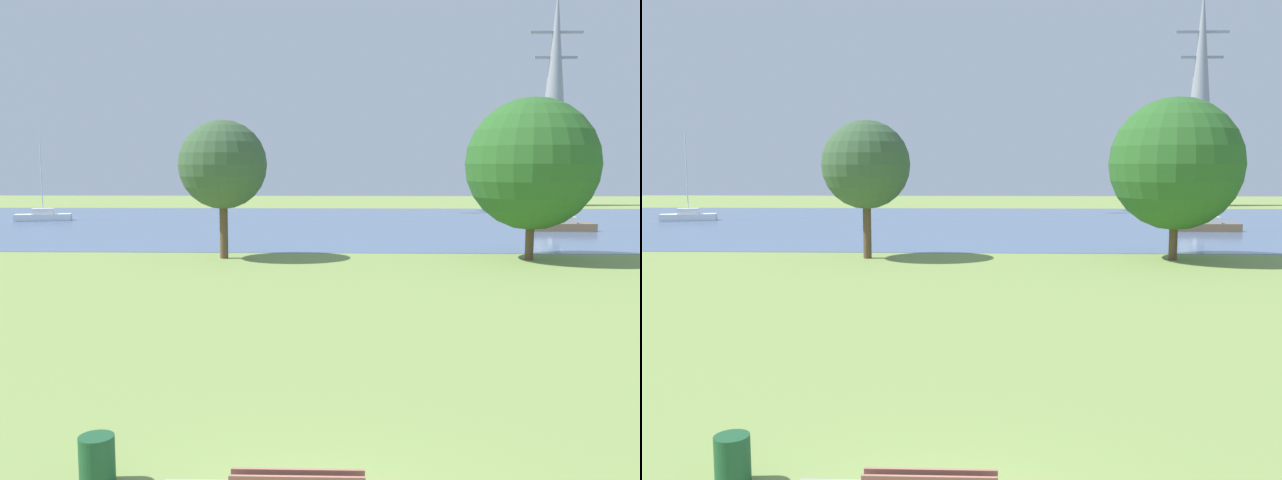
# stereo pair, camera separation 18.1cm
# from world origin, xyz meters

# --- Properties ---
(ground_plane) EXTENTS (160.00, 160.00, 0.00)m
(ground_plane) POSITION_xyz_m (0.00, 22.00, 0.00)
(ground_plane) COLOR #7F994C
(litter_bin) EXTENTS (0.56, 0.56, 0.80)m
(litter_bin) POSITION_xyz_m (-3.27, 1.57, 0.40)
(litter_bin) COLOR #1E512D
(litter_bin) RESTS_ON ground
(water_surface) EXTENTS (140.00, 40.00, 0.02)m
(water_surface) POSITION_xyz_m (0.00, 50.00, 0.01)
(water_surface) COLOR slate
(water_surface) RESTS_ON ground
(sailboat_gray) EXTENTS (5.03, 2.84, 5.88)m
(sailboat_gray) POSITION_xyz_m (18.80, 54.54, 0.45)
(sailboat_gray) COLOR gray
(sailboat_gray) RESTS_ON water_surface
(sailboat_brown) EXTENTS (4.84, 1.62, 8.08)m
(sailboat_brown) POSITION_xyz_m (17.52, 43.56, 0.48)
(sailboat_brown) COLOR brown
(sailboat_brown) RESTS_ON water_surface
(sailboat_white) EXTENTS (5.02, 2.69, 7.94)m
(sailboat_white) POSITION_xyz_m (-26.36, 51.85, 0.48)
(sailboat_white) COLOR white
(sailboat_white) RESTS_ON water_surface
(tree_east_near) EXTENTS (4.75, 4.75, 7.44)m
(tree_east_near) POSITION_xyz_m (-5.74, 27.72, 5.04)
(tree_east_near) COLOR brown
(tree_east_near) RESTS_ON ground
(tree_west_far) EXTENTS (6.98, 6.98, 8.59)m
(tree_west_far) POSITION_xyz_m (10.65, 27.66, 5.09)
(tree_west_far) COLOR brown
(tree_west_far) RESTS_ON ground
(electricity_pylon) EXTENTS (6.40, 4.40, 26.33)m
(electricity_pylon) POSITION_xyz_m (26.76, 76.88, 13.18)
(electricity_pylon) COLOR gray
(electricity_pylon) RESTS_ON ground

